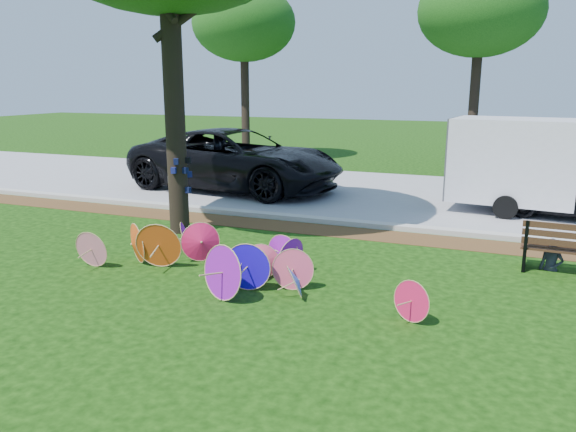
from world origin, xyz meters
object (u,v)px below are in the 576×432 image
at_px(park_bench, 575,248).
at_px(person_left, 554,240).
at_px(dark_pickup, 575,191).
at_px(cargo_trailer, 514,160).
at_px(black_van, 236,160).
at_px(parasol_pile, 220,257).

relative_size(park_bench, person_left, 1.61).
bearing_deg(dark_pickup, cargo_trailer, 91.88).
bearing_deg(park_bench, cargo_trailer, 105.16).
height_order(black_van, cargo_trailer, cargo_trailer).
relative_size(parasol_pile, person_left, 5.80).
distance_m(black_van, person_left, 10.26).
bearing_deg(person_left, black_van, 157.86).
distance_m(parasol_pile, cargo_trailer, 8.82).
distance_m(black_van, cargo_trailer, 8.19).
bearing_deg(black_van, park_bench, -112.23).
bearing_deg(park_bench, black_van, 153.75).
relative_size(black_van, dark_pickup, 1.70).
height_order(black_van, person_left, black_van).
bearing_deg(parasol_pile, person_left, 25.13).
relative_size(parasol_pile, cargo_trailer, 2.15).
height_order(parasol_pile, black_van, black_van).
bearing_deg(parasol_pile, black_van, 114.69).
distance_m(parasol_pile, black_van, 8.40).
bearing_deg(cargo_trailer, black_van, -175.07).
xyz_separation_m(cargo_trailer, park_bench, (1.08, -4.93, -0.89)).
bearing_deg(black_van, cargo_trailer, -84.63).
height_order(dark_pickup, park_bench, dark_pickup).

